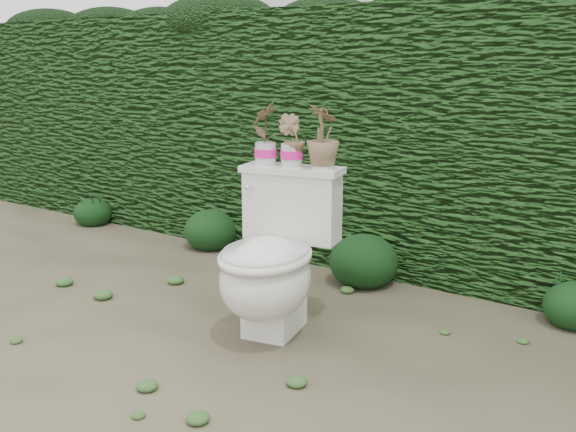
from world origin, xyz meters
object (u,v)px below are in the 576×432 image
Objects in this scene: toilet at (273,262)px; potted_plant_center at (292,142)px; potted_plant_left at (265,135)px; potted_plant_right at (323,138)px.

potted_plant_center reaches higher than toilet.
toilet is 0.59m from potted_plant_center.
potted_plant_left is 1.03× the size of potted_plant_right.
toilet is at bearing 41.46° from potted_plant_left.
potted_plant_left is at bearing 120.74° from toilet.
potted_plant_left is 1.24× the size of potted_plant_center.
potted_plant_left is at bearing -0.25° from potted_plant_center.
potted_plant_center is 0.83× the size of potted_plant_right.
potted_plant_right is at bearing 179.75° from potted_plant_center.
potted_plant_center is at bearing 32.02° from potted_plant_right.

